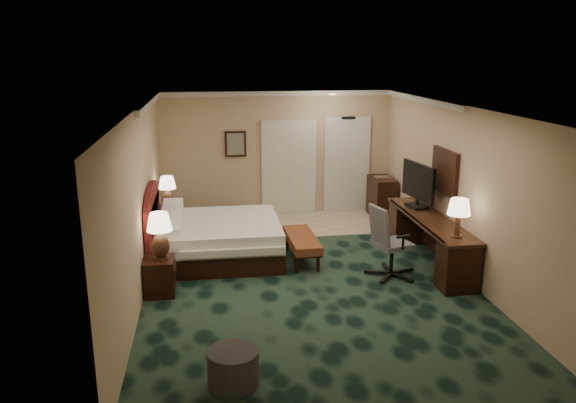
{
  "coord_description": "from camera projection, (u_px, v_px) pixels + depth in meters",
  "views": [
    {
      "loc": [
        -1.47,
        -8.19,
        3.51
      ],
      "look_at": [
        -0.21,
        0.6,
        1.13
      ],
      "focal_mm": 35.0,
      "sensor_mm": 36.0,
      "label": 1
    }
  ],
  "objects": [
    {
      "name": "wall_right",
      "position": [
        462.0,
        191.0,
        8.94
      ],
      "size": [
        0.0,
        7.5,
        2.7
      ],
      "primitive_type": "cube",
      "color": "#C7AF88",
      "rests_on": "ground"
    },
    {
      "name": "headboard",
      "position": [
        153.0,
        225.0,
        9.38
      ],
      "size": [
        0.12,
        2.0,
        1.4
      ],
      "primitive_type": null,
      "color": "#54090F",
      "rests_on": "ground"
    },
    {
      "name": "crown_molding",
      "position": [
        308.0,
        112.0,
        8.26
      ],
      "size": [
        5.0,
        7.5,
        0.1
      ],
      "primitive_type": null,
      "color": "silver",
      "rests_on": "wall_back"
    },
    {
      "name": "wall_front",
      "position": [
        381.0,
        301.0,
        5.01
      ],
      "size": [
        5.0,
        0.0,
        2.7
      ],
      "primitive_type": "cube",
      "color": "#C7AF88",
      "rests_on": "ground"
    },
    {
      "name": "bed",
      "position": [
        219.0,
        239.0,
        9.79
      ],
      "size": [
        2.1,
        1.95,
        0.67
      ],
      "primitive_type": "cube",
      "color": "silver",
      "rests_on": "ground"
    },
    {
      "name": "floor",
      "position": [
        307.0,
        279.0,
        8.94
      ],
      "size": [
        5.0,
        7.5,
        0.0
      ],
      "primitive_type": "cube",
      "color": "black",
      "rests_on": "ground"
    },
    {
      "name": "wall_mirror",
      "position": [
        445.0,
        172.0,
        9.45
      ],
      "size": [
        0.05,
        0.95,
        0.75
      ],
      "primitive_type": "cube",
      "color": "white",
      "rests_on": "wall_right"
    },
    {
      "name": "minibar",
      "position": [
        382.0,
        197.0,
        12.19
      ],
      "size": [
        0.46,
        0.82,
        0.87
      ],
      "primitive_type": "cube",
      "color": "black",
      "rests_on": "ground"
    },
    {
      "name": "ceiling",
      "position": [
        308.0,
        108.0,
        8.24
      ],
      "size": [
        5.0,
        7.5,
        0.0
      ],
      "primitive_type": "cube",
      "color": "white",
      "rests_on": "wall_back"
    },
    {
      "name": "wall_art",
      "position": [
        235.0,
        144.0,
        11.95
      ],
      "size": [
        0.45,
        0.06,
        0.55
      ],
      "primitive_type": "cube",
      "color": "#506658",
      "rests_on": "wall_back"
    },
    {
      "name": "nightstand_far",
      "position": [
        171.0,
        223.0,
        10.85
      ],
      "size": [
        0.49,
        0.56,
        0.61
      ],
      "primitive_type": "cube",
      "color": "black",
      "rests_on": "ground"
    },
    {
      "name": "wall_left",
      "position": [
        140.0,
        203.0,
        8.25
      ],
      "size": [
        0.0,
        7.5,
        2.7
      ],
      "primitive_type": "cube",
      "color": "#C7AF88",
      "rests_on": "ground"
    },
    {
      "name": "bed_bench",
      "position": [
        302.0,
        248.0,
        9.68
      ],
      "size": [
        0.5,
        1.33,
        0.44
      ],
      "primitive_type": "cube",
      "rotation": [
        0.0,
        0.0,
        0.03
      ],
      "color": "maroon",
      "rests_on": "ground"
    },
    {
      "name": "tv",
      "position": [
        418.0,
        186.0,
        9.96
      ],
      "size": [
        0.24,
        1.03,
        0.81
      ],
      "primitive_type": "cube",
      "rotation": [
        0.0,
        0.0,
        0.15
      ],
      "color": "black",
      "rests_on": "desk"
    },
    {
      "name": "lamp_near",
      "position": [
        160.0,
        236.0,
        8.2
      ],
      "size": [
        0.39,
        0.39,
        0.7
      ],
      "primitive_type": null,
      "rotation": [
        0.0,
        0.0,
        0.05
      ],
      "color": "black",
      "rests_on": "nightstand_near"
    },
    {
      "name": "wall_back",
      "position": [
        277.0,
        154.0,
        12.18
      ],
      "size": [
        5.0,
        0.0,
        2.7
      ],
      "primitive_type": "cube",
      "color": "#C7AF88",
      "rests_on": "ground"
    },
    {
      "name": "tile_patch",
      "position": [
        325.0,
        223.0,
        11.84
      ],
      "size": [
        3.2,
        1.7,
        0.01
      ],
      "primitive_type": "cube",
      "color": "beige",
      "rests_on": "ground"
    },
    {
      "name": "desk_lamp",
      "position": [
        458.0,
        218.0,
        8.37
      ],
      "size": [
        0.4,
        0.4,
        0.61
      ],
      "primitive_type": null,
      "rotation": [
        0.0,
        0.0,
        -0.18
      ],
      "color": "black",
      "rests_on": "desk"
    },
    {
      "name": "entry_door",
      "position": [
        347.0,
        166.0,
        12.44
      ],
      "size": [
        1.02,
        0.06,
        2.18
      ],
      "primitive_type": "cube",
      "color": "silver",
      "rests_on": "ground"
    },
    {
      "name": "ottoman",
      "position": [
        233.0,
        368.0,
        6.07
      ],
      "size": [
        0.71,
        0.71,
        0.4
      ],
      "primitive_type": "cylinder",
      "rotation": [
        0.0,
        0.0,
        -0.31
      ],
      "color": "#2A2A2D",
      "rests_on": "ground"
    },
    {
      "name": "lamp_far",
      "position": [
        168.0,
        192.0,
        10.66
      ],
      "size": [
        0.37,
        0.37,
        0.62
      ],
      "primitive_type": null,
      "rotation": [
        0.0,
        0.0,
        0.14
      ],
      "color": "black",
      "rests_on": "nightstand_far"
    },
    {
      "name": "closet_doors",
      "position": [
        289.0,
        168.0,
        12.25
      ],
      "size": [
        1.2,
        0.06,
        2.1
      ],
      "primitive_type": "cube",
      "color": "beige",
      "rests_on": "ground"
    },
    {
      "name": "nightstand_near",
      "position": [
        160.0,
        276.0,
        8.34
      ],
      "size": [
        0.44,
        0.5,
        0.55
      ],
      "primitive_type": "cube",
      "color": "black",
      "rests_on": "ground"
    },
    {
      "name": "desk_chair",
      "position": [
        392.0,
        241.0,
        8.91
      ],
      "size": [
        0.84,
        0.82,
        1.19
      ],
      "primitive_type": null,
      "rotation": [
        0.0,
        0.0,
        0.28
      ],
      "color": "#48484E",
      "rests_on": "ground"
    },
    {
      "name": "desk",
      "position": [
        429.0,
        240.0,
        9.53
      ],
      "size": [
        0.6,
        2.78,
        0.8
      ],
      "primitive_type": "cube",
      "color": "black",
      "rests_on": "ground"
    }
  ]
}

